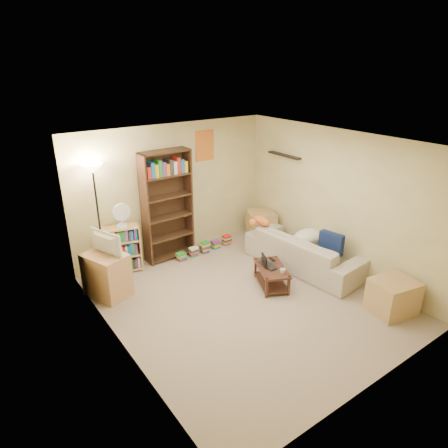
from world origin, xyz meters
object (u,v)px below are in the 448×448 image
(floor_lamp, at_px, (95,189))
(television, at_px, (103,244))
(mug, at_px, (283,271))
(desk_fan, at_px, (122,215))
(tabby_cat, at_px, (260,221))
(side_table, at_px, (261,226))
(short_bookshelf, at_px, (122,249))
(sofa, at_px, (304,251))
(tall_bookshelf, at_px, (167,204))
(laptop, at_px, (270,264))
(tv_stand, at_px, (107,275))
(coffee_table, at_px, (271,274))
(end_cabinet, at_px, (393,296))

(floor_lamp, bearing_deg, television, -105.86)
(floor_lamp, bearing_deg, mug, -45.47)
(desk_fan, xyz_separation_m, floor_lamp, (-0.38, 0.04, 0.52))
(tabby_cat, relative_size, side_table, 0.82)
(short_bookshelf, bearing_deg, tabby_cat, -6.95)
(television, bearing_deg, sofa, -130.57)
(sofa, height_order, tall_bookshelf, tall_bookshelf)
(laptop, bearing_deg, side_table, -30.21)
(mug, xyz_separation_m, tv_stand, (-2.33, 1.59, -0.03))
(side_table, bearing_deg, desk_fan, 173.10)
(television, bearing_deg, tabby_cat, -117.80)
(sofa, height_order, coffee_table, sofa)
(tv_stand, bearing_deg, tabby_cat, -27.80)
(mug, bearing_deg, desk_fan, 129.58)
(coffee_table, bearing_deg, tabby_cat, 85.35)
(tabby_cat, distance_m, tv_stand, 2.93)
(tabby_cat, bearing_deg, floor_lamp, 160.32)
(coffee_table, xyz_separation_m, television, (-2.34, 1.33, 0.70))
(laptop, relative_size, desk_fan, 0.91)
(tall_bookshelf, bearing_deg, television, -158.38)
(coffee_table, height_order, television, television)
(tv_stand, bearing_deg, short_bookshelf, 29.61)
(desk_fan, height_order, side_table, desk_fan)
(television, relative_size, tall_bookshelf, 0.31)
(television, height_order, tall_bookshelf, tall_bookshelf)
(coffee_table, distance_m, television, 2.78)
(short_bookshelf, xyz_separation_m, side_table, (2.91, -0.39, -0.12))
(mug, height_order, end_cabinet, end_cabinet)
(mug, xyz_separation_m, side_table, (1.09, 1.80, -0.08))
(short_bookshelf, bearing_deg, laptop, -29.73)
(tabby_cat, distance_m, television, 2.91)
(mug, distance_m, side_table, 2.11)
(desk_fan, xyz_separation_m, side_table, (2.87, -0.35, -0.78))
(coffee_table, distance_m, laptop, 0.17)
(sofa, xyz_separation_m, side_table, (0.17, 1.39, -0.01))
(desk_fan, distance_m, end_cabinet, 4.54)
(desk_fan, bearing_deg, laptop, -45.02)
(mug, distance_m, short_bookshelf, 2.86)
(side_table, bearing_deg, short_bookshelf, 172.37)
(floor_lamp, xyz_separation_m, end_cabinet, (3.14, -3.56, -1.35))
(tabby_cat, xyz_separation_m, television, (-2.88, 0.36, 0.18))
(coffee_table, xyz_separation_m, tall_bookshelf, (-0.88, 1.94, 0.88))
(short_bookshelf, height_order, end_cabinet, short_bookshelf)
(television, relative_size, desk_fan, 1.46)
(tv_stand, distance_m, television, 0.55)
(floor_lamp, relative_size, end_cabinet, 3.20)
(laptop, height_order, side_table, side_table)
(tabby_cat, xyz_separation_m, tall_bookshelf, (-1.42, 0.97, 0.36))
(mug, relative_size, floor_lamp, 0.06)
(laptop, xyz_separation_m, desk_fan, (-1.81, 1.82, 0.73))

